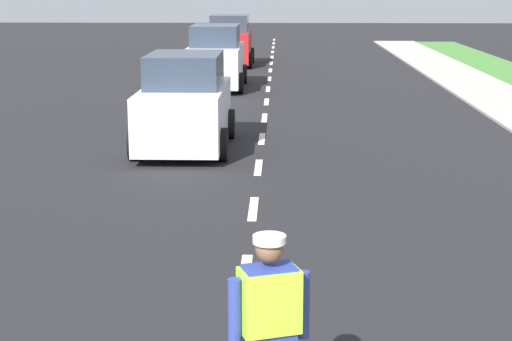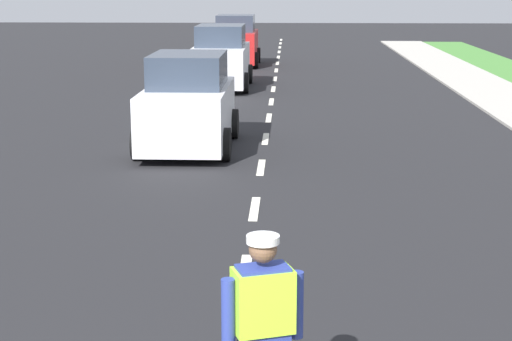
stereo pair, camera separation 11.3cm
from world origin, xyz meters
TOP-DOWN VIEW (x-y plane):
  - ground_plane at (0.00, 21.00)m, footprint 96.00×96.00m
  - lane_center_line at (0.00, 25.20)m, footprint 0.14×46.40m
  - road_worker at (0.37, 2.03)m, footprint 0.70×0.53m
  - car_oncoming_second at (-1.80, 24.00)m, footprint 2.03×4.31m
  - car_oncoming_third at (-1.79, 31.72)m, footprint 2.04×3.82m
  - car_oncoming_lead at (-1.64, 13.57)m, footprint 2.00×4.02m

SIDE VIEW (x-z plane):
  - ground_plane at x=0.00m, z-range 0.00..0.00m
  - lane_center_line at x=0.00m, z-range 0.00..0.01m
  - road_worker at x=0.37m, z-range 0.10..1.77m
  - car_oncoming_lead at x=-1.64m, z-range -0.07..1.98m
  - car_oncoming_second at x=-1.80m, z-range -0.07..2.05m
  - car_oncoming_third at x=-1.79m, z-range -0.08..2.08m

